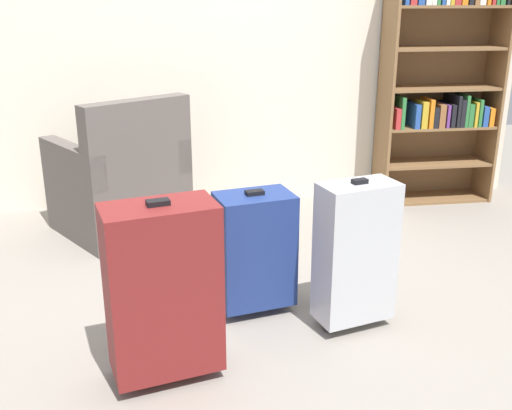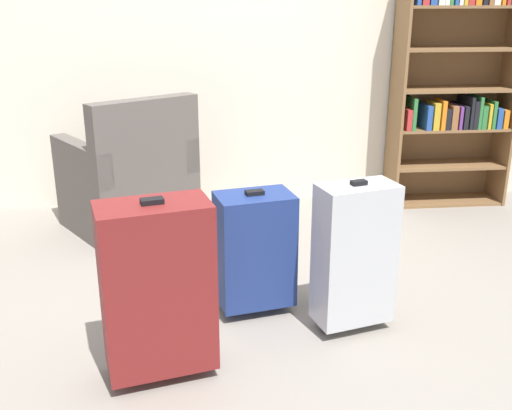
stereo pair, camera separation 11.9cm
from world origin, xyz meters
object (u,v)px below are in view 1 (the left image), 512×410
(mug, at_px, (219,226))
(suitcase_navy_blue, at_px, (255,249))
(armchair, at_px, (121,185))
(suitcase_silver, at_px, (355,252))
(suitcase_dark_red, at_px, (163,289))
(bookshelf, at_px, (441,76))

(mug, distance_m, suitcase_navy_blue, 1.08)
(armchair, height_order, mug, armchair)
(suitcase_silver, bearing_deg, mug, 112.30)
(suitcase_navy_blue, bearing_deg, suitcase_silver, -26.86)
(mug, xyz_separation_m, suitcase_navy_blue, (0.08, -1.04, 0.28))
(mug, distance_m, suitcase_silver, 1.40)
(armchair, distance_m, suitcase_navy_blue, 1.37)
(suitcase_dark_red, bearing_deg, mug, 77.13)
(armchair, relative_size, suitcase_dark_red, 1.27)
(armchair, distance_m, suitcase_dark_red, 1.70)
(suitcase_navy_blue, relative_size, suitcase_dark_red, 0.81)
(bookshelf, xyz_separation_m, suitcase_silver, (-1.15, -1.74, -0.55))
(bookshelf, relative_size, suitcase_dark_red, 2.19)
(mug, height_order, suitcase_silver, suitcase_silver)
(bookshelf, distance_m, armchair, 2.39)
(suitcase_silver, bearing_deg, suitcase_dark_red, -162.23)
(bookshelf, relative_size, mug, 13.96)
(suitcase_navy_blue, distance_m, suitcase_silver, 0.49)
(bookshelf, distance_m, suitcase_dark_red, 2.90)
(bookshelf, bearing_deg, suitcase_silver, -123.54)
(armchair, bearing_deg, suitcase_dark_red, -80.84)
(bookshelf, xyz_separation_m, suitcase_dark_red, (-2.02, -2.02, -0.53))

